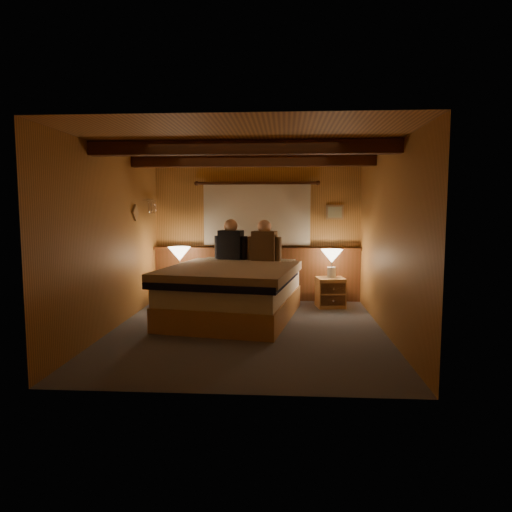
# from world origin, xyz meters

# --- Properties ---
(floor) EXTENTS (4.20, 4.20, 0.00)m
(floor) POSITION_xyz_m (0.00, 0.00, 0.00)
(floor) COLOR #535763
(floor) RESTS_ON ground
(ceiling) EXTENTS (4.20, 4.20, 0.00)m
(ceiling) POSITION_xyz_m (0.00, 0.00, 2.40)
(ceiling) COLOR #E1A154
(ceiling) RESTS_ON wall_back
(wall_back) EXTENTS (3.60, 0.00, 3.60)m
(wall_back) POSITION_xyz_m (0.00, 2.10, 1.20)
(wall_back) COLOR #C18745
(wall_back) RESTS_ON floor
(wall_left) EXTENTS (0.00, 4.20, 4.20)m
(wall_left) POSITION_xyz_m (-1.80, 0.00, 1.20)
(wall_left) COLOR #C18745
(wall_left) RESTS_ON floor
(wall_right) EXTENTS (0.00, 4.20, 4.20)m
(wall_right) POSITION_xyz_m (1.80, 0.00, 1.20)
(wall_right) COLOR #C18745
(wall_right) RESTS_ON floor
(wall_front) EXTENTS (3.60, 0.00, 3.60)m
(wall_front) POSITION_xyz_m (0.00, -2.10, 1.20)
(wall_front) COLOR #C18745
(wall_front) RESTS_ON floor
(wainscot) EXTENTS (3.60, 0.23, 0.94)m
(wainscot) POSITION_xyz_m (0.00, 2.04, 0.49)
(wainscot) COLOR brown
(wainscot) RESTS_ON wall_back
(curtain_window) EXTENTS (2.18, 0.09, 1.11)m
(curtain_window) POSITION_xyz_m (0.00, 2.03, 1.52)
(curtain_window) COLOR #462211
(curtain_window) RESTS_ON wall_back
(ceiling_beams) EXTENTS (3.60, 1.65, 0.16)m
(ceiling_beams) POSITION_xyz_m (0.00, 0.15, 2.31)
(ceiling_beams) COLOR #462211
(ceiling_beams) RESTS_ON ceiling
(coat_rail) EXTENTS (0.05, 0.55, 0.24)m
(coat_rail) POSITION_xyz_m (-1.72, 1.58, 1.67)
(coat_rail) COLOR white
(coat_rail) RESTS_ON wall_left
(framed_print) EXTENTS (0.30, 0.04, 0.25)m
(framed_print) POSITION_xyz_m (1.35, 2.08, 1.55)
(framed_print) COLOR #A37E51
(framed_print) RESTS_ON wall_back
(bed) EXTENTS (2.09, 2.54, 0.78)m
(bed) POSITION_xyz_m (-0.27, 0.68, 0.40)
(bed) COLOR tan
(bed) RESTS_ON floor
(nightstand_left) EXTENTS (0.52, 0.49, 0.49)m
(nightstand_left) POSITION_xyz_m (-1.24, 1.50, 0.25)
(nightstand_left) COLOR tan
(nightstand_left) RESTS_ON floor
(nightstand_right) EXTENTS (0.49, 0.45, 0.49)m
(nightstand_right) POSITION_xyz_m (1.24, 1.53, 0.24)
(nightstand_right) COLOR tan
(nightstand_right) RESTS_ON floor
(lamp_left) EXTENTS (0.37, 0.37, 0.48)m
(lamp_left) POSITION_xyz_m (-1.25, 1.51, 0.84)
(lamp_left) COLOR white
(lamp_left) RESTS_ON nightstand_left
(lamp_right) EXTENTS (0.36, 0.36, 0.46)m
(lamp_right) POSITION_xyz_m (1.26, 1.55, 0.81)
(lamp_right) COLOR white
(lamp_right) RESTS_ON nightstand_right
(person_left) EXTENTS (0.56, 0.30, 0.69)m
(person_left) POSITION_xyz_m (-0.40, 1.56, 1.05)
(person_left) COLOR black
(person_left) RESTS_ON bed
(person_right) EXTENTS (0.55, 0.30, 0.69)m
(person_right) POSITION_xyz_m (0.16, 1.40, 1.04)
(person_right) COLOR #452F1B
(person_right) RESTS_ON bed
(duffel_bag) EXTENTS (0.52, 0.34, 0.35)m
(duffel_bag) POSITION_xyz_m (-1.02, 1.13, 0.15)
(duffel_bag) COLOR black
(duffel_bag) RESTS_ON floor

